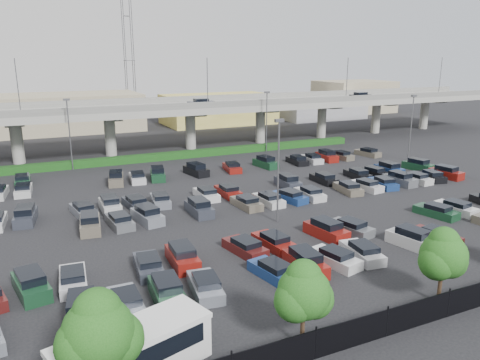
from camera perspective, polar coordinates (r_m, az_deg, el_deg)
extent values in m
plane|color=black|center=(53.82, 0.33, -2.48)|extent=(280.00, 280.00, 0.00)
cube|color=gray|center=(81.90, -9.47, 8.50)|extent=(150.00, 13.00, 1.10)
cube|color=#60605B|center=(75.82, -8.18, 8.85)|extent=(150.00, 0.50, 1.00)
cube|color=#60605B|center=(87.79, -10.64, 9.55)|extent=(150.00, 0.50, 1.00)
cylinder|color=gray|center=(79.37, -25.54, 4.20)|extent=(1.80, 1.80, 6.70)
cube|color=#60605B|center=(78.93, -25.80, 6.45)|extent=(2.60, 9.75, 0.50)
cylinder|color=gray|center=(80.45, -15.54, 5.24)|extent=(1.80, 1.80, 6.70)
cube|color=#60605B|center=(80.01, -15.70, 7.46)|extent=(2.60, 9.75, 0.50)
cylinder|color=gray|center=(83.89, -6.06, 6.08)|extent=(1.80, 1.80, 6.70)
cube|color=#60605B|center=(83.47, -6.12, 8.21)|extent=(2.60, 9.75, 0.50)
cylinder|color=gray|center=(89.41, 2.49, 6.69)|extent=(1.80, 1.80, 6.70)
cube|color=#60605B|center=(89.02, 2.52, 8.69)|extent=(2.60, 9.75, 0.50)
cylinder|color=gray|center=(96.66, 9.92, 7.10)|extent=(1.80, 1.80, 6.70)
cube|color=#60605B|center=(96.30, 10.01, 8.95)|extent=(2.60, 9.75, 0.50)
cylinder|color=gray|center=(105.28, 16.23, 7.35)|extent=(1.80, 1.80, 6.70)
cube|color=#60605B|center=(104.95, 16.36, 9.05)|extent=(2.60, 9.75, 0.50)
cylinder|color=gray|center=(114.97, 21.54, 7.50)|extent=(1.80, 1.80, 6.70)
cube|color=#60605B|center=(114.66, 21.69, 9.05)|extent=(2.60, 9.75, 0.50)
cube|color=#2F333E|center=(80.82, -4.76, 9.25)|extent=(4.40, 1.82, 0.82)
cube|color=black|center=(80.76, -4.77, 9.69)|extent=(2.30, 1.60, 0.50)
cube|color=black|center=(98.00, 14.48, 9.82)|extent=(4.40, 1.82, 0.82)
cube|color=black|center=(97.95, 14.50, 10.18)|extent=(2.30, 1.60, 0.50)
cylinder|color=#515257|center=(72.37, -25.46, 10.09)|extent=(0.14, 0.14, 8.00)
cylinder|color=#515257|center=(77.66, -3.99, 11.69)|extent=(0.14, 0.14, 8.00)
cylinder|color=#515257|center=(91.61, 12.91, 11.84)|extent=(0.14, 0.14, 8.00)
cylinder|color=#515257|center=(108.01, 23.22, 11.44)|extent=(0.14, 0.14, 8.00)
cube|color=#123E12|center=(76.30, -7.80, 3.01)|extent=(66.00, 1.60, 1.10)
cube|color=black|center=(32.52, 22.85, -14.16)|extent=(70.00, 0.06, 1.80)
cylinder|color=black|center=(27.14, 9.20, -19.02)|extent=(0.10, 0.10, 2.00)
cylinder|color=black|center=(29.89, 17.49, -16.11)|extent=(0.10, 0.10, 2.00)
cylinder|color=black|center=(33.17, 24.07, -13.51)|extent=(0.10, 0.10, 2.00)
sphere|color=#1A4C14|center=(23.48, -16.88, -17.39)|extent=(3.39, 3.39, 3.39)
sphere|color=#1A4C14|center=(23.97, -14.85, -18.22)|extent=(2.67, 2.67, 2.67)
sphere|color=#1A4C14|center=(23.55, -18.47, -18.47)|extent=(2.67, 2.67, 2.67)
sphere|color=#1A4C14|center=(23.10, -17.02, -15.18)|extent=(2.30, 2.30, 2.30)
cylinder|color=#332316|center=(28.06, 7.61, -17.75)|extent=(0.26, 0.26, 1.96)
sphere|color=#1A4C14|center=(26.85, 7.79, -13.45)|extent=(3.04, 3.04, 3.04)
sphere|color=#1A4C14|center=(27.54, 8.90, -14.02)|extent=(2.39, 2.39, 2.39)
sphere|color=#1A4C14|center=(26.66, 6.74, -14.43)|extent=(2.39, 2.39, 2.39)
sphere|color=#1A4C14|center=(26.56, 7.79, -11.67)|extent=(2.06, 2.06, 2.06)
cylinder|color=#332316|center=(34.78, 23.15, -12.08)|extent=(0.26, 0.26, 1.97)
sphere|color=#1A4C14|center=(33.81, 23.56, -8.42)|extent=(3.07, 3.07, 3.07)
sphere|color=#1A4C14|center=(34.58, 24.14, -8.95)|extent=(2.41, 2.41, 2.41)
sphere|color=#1A4C14|center=(33.46, 22.91, -9.21)|extent=(2.41, 2.41, 2.41)
sphere|color=#1A4C14|center=(33.59, 23.61, -6.96)|extent=(2.08, 2.08, 2.08)
cube|color=silver|center=(26.22, -12.81, -20.11)|extent=(8.48, 4.87, 2.35)
cube|color=black|center=(25.90, -12.89, -19.09)|extent=(7.43, 4.62, 1.06)
cube|color=silver|center=(25.50, -12.99, -17.69)|extent=(8.62, 5.01, 0.28)
cube|color=black|center=(31.95, -18.71, -15.06)|extent=(2.49, 4.63, 1.05)
cube|color=black|center=(31.56, -18.83, -13.76)|extent=(1.99, 2.82, 0.65)
cube|color=slate|center=(32.31, -13.70, -14.54)|extent=(1.85, 4.41, 0.82)
cube|color=black|center=(31.83, -13.70, -13.71)|extent=(1.62, 2.31, 0.50)
cube|color=#164025|center=(32.79, -8.88, -13.58)|extent=(2.10, 4.51, 1.05)
cube|color=black|center=(32.41, -8.94, -12.30)|extent=(1.77, 2.70, 0.65)
cube|color=slate|center=(33.59, -4.26, -12.92)|extent=(2.40, 4.61, 0.82)
cube|color=black|center=(33.14, -4.16, -12.10)|extent=(1.90, 2.50, 0.50)
cube|color=navy|center=(35.68, 4.17, -11.16)|extent=(2.59, 4.66, 0.82)
cube|color=black|center=(35.26, 4.34, -10.37)|extent=(1.99, 2.55, 0.50)
cube|color=maroon|center=(36.94, 7.95, -10.13)|extent=(2.05, 4.49, 1.05)
cube|color=black|center=(36.61, 8.00, -8.96)|extent=(1.73, 2.68, 0.65)
cube|color=silver|center=(38.45, 11.43, -9.44)|extent=(2.68, 4.68, 0.82)
cube|color=black|center=(38.06, 11.66, -8.68)|extent=(2.04, 2.58, 0.50)
cube|color=silver|center=(40.05, 14.64, -8.62)|extent=(2.35, 4.59, 0.82)
cube|color=black|center=(39.67, 14.88, -7.89)|extent=(1.87, 2.48, 0.50)
cube|color=silver|center=(43.55, 20.28, -6.98)|extent=(2.64, 4.67, 1.05)
cube|color=black|center=(43.27, 20.37, -5.97)|extent=(2.07, 2.86, 0.65)
cube|color=#4F1615|center=(45.51, 22.72, -6.44)|extent=(2.56, 4.65, 0.82)
cube|color=black|center=(45.18, 22.99, -5.77)|extent=(1.98, 2.54, 0.50)
cube|color=#164025|center=(36.33, -24.09, -11.82)|extent=(2.59, 4.66, 1.05)
cube|color=black|center=(35.99, -24.23, -10.64)|extent=(2.05, 2.85, 0.65)
cube|color=silver|center=(36.44, -19.68, -11.48)|extent=(2.18, 4.54, 0.82)
cube|color=black|center=(35.99, -19.74, -10.71)|extent=(1.79, 2.42, 0.50)
cube|color=#2F333E|center=(37.17, -11.12, -10.30)|extent=(2.24, 4.56, 0.82)
cube|color=black|center=(36.74, -11.09, -9.54)|extent=(1.82, 2.44, 0.50)
cube|color=maroon|center=(37.79, -7.03, -9.50)|extent=(2.04, 4.49, 1.05)
cube|color=black|center=(37.46, -7.07, -8.36)|extent=(1.73, 2.68, 0.65)
cube|color=#4F1615|center=(39.71, 0.60, -8.32)|extent=(2.57, 4.65, 0.82)
cube|color=black|center=(39.30, 0.73, -7.58)|extent=(1.98, 2.55, 0.50)
cube|color=maroon|center=(40.89, 4.10, -7.66)|extent=(2.31, 4.58, 0.82)
cube|color=black|center=(40.49, 4.26, -6.93)|extent=(1.86, 2.47, 0.50)
cube|color=maroon|center=(43.64, 10.46, -6.23)|extent=(2.43, 4.61, 1.05)
cube|color=black|center=(43.35, 10.51, -5.22)|extent=(1.96, 2.80, 0.65)
cube|color=#585A5F|center=(45.26, 13.31, -5.76)|extent=(2.73, 4.69, 0.82)
cube|color=black|center=(44.90, 13.51, -5.09)|extent=(2.06, 2.59, 0.50)
cube|color=#164025|center=(52.55, 22.79, -3.65)|extent=(2.67, 4.68, 0.82)
cube|color=black|center=(52.24, 23.02, -3.05)|extent=(2.03, 2.57, 0.50)
cube|color=silver|center=(54.57, 24.74, -3.20)|extent=(2.44, 4.62, 0.82)
cube|color=black|center=(54.27, 24.97, -2.62)|extent=(1.92, 2.51, 0.50)
cube|color=#635C4E|center=(46.77, -17.79, -5.26)|extent=(2.36, 4.59, 1.05)
cube|color=black|center=(46.50, -17.87, -4.31)|extent=(1.92, 2.78, 0.65)
cube|color=#585A5F|center=(47.18, -14.46, -4.98)|extent=(2.21, 4.55, 0.82)
cube|color=black|center=(46.78, -14.47, -4.33)|extent=(1.80, 2.44, 0.50)
cube|color=slate|center=(47.66, -11.23, -4.43)|extent=(2.56, 4.65, 1.05)
cube|color=black|center=(47.40, -11.28, -3.50)|extent=(2.03, 2.84, 0.65)
cube|color=#2F333E|center=(49.16, -5.00, -3.60)|extent=(1.86, 4.42, 1.05)
cube|color=black|center=(48.91, -5.02, -2.69)|extent=(1.62, 2.61, 0.65)
cube|color=#635C4E|center=(51.24, 0.78, -2.90)|extent=(2.13, 4.52, 0.82)
cube|color=black|center=(50.88, 0.88, -2.29)|extent=(1.76, 2.41, 0.50)
cube|color=silver|center=(52.45, 3.49, -2.51)|extent=(2.10, 4.51, 0.82)
cube|color=black|center=(52.10, 3.60, -1.90)|extent=(1.75, 2.40, 0.50)
cube|color=navy|center=(53.77, 6.06, -2.12)|extent=(2.77, 4.70, 0.82)
cube|color=black|center=(53.44, 6.19, -1.53)|extent=(2.08, 2.60, 0.50)
cube|color=silver|center=(55.20, 8.51, -1.76)|extent=(1.90, 4.43, 0.82)
cube|color=black|center=(54.87, 8.65, -1.18)|extent=(1.64, 2.33, 0.50)
cube|color=#635C4E|center=(58.34, 13.02, -1.07)|extent=(2.38, 4.60, 0.82)
cube|color=black|center=(58.03, 13.17, -0.52)|extent=(1.89, 2.49, 0.50)
cube|color=silver|center=(60.04, 15.09, -0.75)|extent=(2.32, 4.58, 0.82)
cube|color=black|center=(59.74, 15.25, -0.22)|extent=(1.86, 2.47, 0.50)
cube|color=navy|center=(61.82, 17.04, -0.45)|extent=(2.45, 4.62, 0.82)
cube|color=black|center=(61.52, 17.21, 0.07)|extent=(1.93, 2.51, 0.50)
cube|color=#585A5F|center=(63.63, 18.89, -0.07)|extent=(2.17, 4.53, 1.05)
cube|color=black|center=(63.44, 18.95, 0.64)|extent=(1.80, 2.72, 0.65)
cube|color=silver|center=(65.57, 20.62, 0.10)|extent=(2.14, 4.52, 0.82)
cube|color=black|center=(65.29, 20.79, 0.59)|extent=(1.77, 2.41, 0.50)
cube|color=black|center=(67.53, 22.26, 0.35)|extent=(2.68, 4.68, 0.82)
cube|color=black|center=(67.26, 22.43, 0.83)|extent=(2.04, 2.58, 0.50)
cube|color=maroon|center=(69.52, 23.81, 0.68)|extent=(2.53, 4.64, 1.05)
cube|color=black|center=(69.35, 23.88, 1.34)|extent=(2.02, 2.83, 0.65)
cube|color=#2F333E|center=(51.25, -24.67, -4.17)|extent=(2.46, 4.62, 1.05)
cube|color=black|center=(51.01, -24.77, -3.30)|extent=(1.98, 2.81, 0.65)
cube|color=slate|center=(51.52, -18.55, -3.60)|extent=(2.48, 4.63, 0.82)
cube|color=black|center=(51.14, -18.58, -3.00)|extent=(1.94, 2.52, 0.50)
cube|color=silver|center=(51.82, -15.55, -3.13)|extent=(1.88, 4.42, 1.05)
cube|color=black|center=(51.58, -15.61, -2.26)|extent=(1.64, 2.62, 0.65)
cube|color=#2F333E|center=(52.33, -12.58, -2.89)|extent=(2.32, 4.58, 0.82)
cube|color=black|center=(51.96, -12.57, -2.29)|extent=(1.86, 2.47, 0.50)
cube|color=slate|center=(52.95, -9.68, -2.53)|extent=(2.37, 4.60, 0.82)
cube|color=black|center=(52.58, -9.65, -1.93)|extent=(1.88, 2.49, 0.50)
cube|color=silver|center=(54.58, -4.12, -1.82)|extent=(1.82, 4.40, 0.82)
cube|color=black|center=(54.22, -4.06, -1.24)|extent=(1.60, 2.30, 0.50)
cube|color=maroon|center=(55.58, -1.48, -1.48)|extent=(1.83, 4.40, 0.82)
cube|color=black|center=(55.23, -1.40, -0.90)|extent=(1.61, 2.30, 0.50)
cube|color=#2F333E|center=(59.22, 5.85, -0.41)|extent=(2.09, 4.51, 1.05)
cube|color=black|center=(59.01, 5.87, 0.36)|extent=(1.76, 2.70, 0.65)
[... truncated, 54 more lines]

